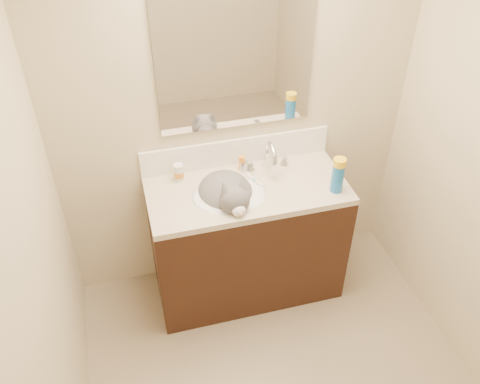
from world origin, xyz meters
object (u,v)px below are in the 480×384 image
cat (227,196)px  pill_bottle (179,172)px  faucet (270,159)px  amber_bottle (242,163)px  spray_can (338,177)px  basin (229,203)px  vanity_cabinet (247,242)px  silver_jar (244,166)px

cat → pill_bottle: cat is taller
faucet → cat: size_ratio=0.58×
amber_bottle → spray_can: 0.60m
pill_bottle → spray_can: bearing=-21.3°
basin → spray_can: bearing=-11.6°
vanity_cabinet → basin: bearing=-166.0°
basin → pill_bottle: 0.36m
vanity_cabinet → cat: cat is taller
faucet → pill_bottle: size_ratio=2.50×
cat → amber_bottle: bearing=51.3°
cat → amber_bottle: (0.15, 0.21, 0.06)m
silver_jar → spray_can: 0.58m
amber_bottle → vanity_cabinet: bearing=-95.0°
silver_jar → spray_can: size_ratio=0.32×
faucet → amber_bottle: (-0.16, 0.06, -0.04)m
basin → spray_can: 0.65m
silver_jar → basin: bearing=-124.8°
basin → pill_bottle: pill_bottle is taller
faucet → silver_jar: bearing=163.3°
faucet → pill_bottle: 0.56m
vanity_cabinet → silver_jar: silver_jar is taller
faucet → cat: bearing=-152.8°
amber_bottle → pill_bottle: bearing=-178.8°
pill_bottle → cat: bearing=-39.6°
pill_bottle → silver_jar: bearing=-0.4°
vanity_cabinet → cat: 0.45m
spray_can → amber_bottle: bearing=144.0°
basin → spray_can: size_ratio=2.30×
faucet → spray_can: size_ratio=1.43×
cat → spray_can: 0.65m
pill_bottle → silver_jar: 0.41m
basin → silver_jar: size_ratio=7.24×
basin → amber_bottle: amber_bottle is taller
faucet → amber_bottle: 0.18m
spray_can → pill_bottle: bearing=158.7°
silver_jar → spray_can: (0.47, -0.34, 0.07)m
basin → silver_jar: (0.15, 0.21, 0.10)m
vanity_cabinet → faucet: 0.58m
basin → cat: 0.06m
silver_jar → faucet: bearing=-16.7°
vanity_cabinet → pill_bottle: (-0.38, 0.19, 0.51)m
cat → pill_bottle: (-0.25, 0.21, 0.07)m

